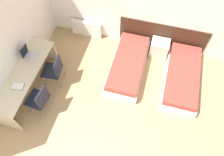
{
  "coord_description": "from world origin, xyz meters",
  "views": [
    {
      "loc": [
        0.73,
        -0.53,
        4.9
      ],
      "look_at": [
        0.0,
        2.12,
        0.55
      ],
      "focal_mm": 35.0,
      "sensor_mm": 36.0,
      "label": 1
    }
  ],
  "objects_px": {
    "bed_near_door": "(182,77)",
    "chair_near_notebook": "(39,99)",
    "chair_near_laptop": "(54,69)",
    "laptop": "(29,54)",
    "bed_near_window": "(128,65)",
    "nightstand": "(159,48)"
  },
  "relations": [
    {
      "from": "bed_near_door",
      "to": "chair_near_notebook",
      "type": "height_order",
      "value": "chair_near_notebook"
    },
    {
      "from": "bed_near_door",
      "to": "chair_near_notebook",
      "type": "bearing_deg",
      "value": -151.87
    },
    {
      "from": "chair_near_laptop",
      "to": "laptop",
      "type": "xyz_separation_m",
      "value": [
        -0.61,
        0.07,
        0.3
      ]
    },
    {
      "from": "bed_near_window",
      "to": "nightstand",
      "type": "distance_m",
      "value": 1.05
    },
    {
      "from": "nightstand",
      "to": "chair_near_laptop",
      "type": "xyz_separation_m",
      "value": [
        -2.4,
        -1.61,
        0.26
      ]
    },
    {
      "from": "bed_near_window",
      "to": "laptop",
      "type": "height_order",
      "value": "laptop"
    },
    {
      "from": "bed_near_door",
      "to": "chair_near_laptop",
      "type": "relative_size",
      "value": 2.17
    },
    {
      "from": "bed_near_window",
      "to": "chair_near_notebook",
      "type": "bearing_deg",
      "value": -135.56
    },
    {
      "from": "chair_near_laptop",
      "to": "nightstand",
      "type": "bearing_deg",
      "value": 27.98
    },
    {
      "from": "nightstand",
      "to": "laptop",
      "type": "bearing_deg",
      "value": -152.97
    },
    {
      "from": "bed_near_window",
      "to": "bed_near_door",
      "type": "distance_m",
      "value": 1.41
    },
    {
      "from": "bed_near_window",
      "to": "chair_near_laptop",
      "type": "distance_m",
      "value": 1.91
    },
    {
      "from": "bed_near_door",
      "to": "chair_near_laptop",
      "type": "bearing_deg",
      "value": -165.14
    },
    {
      "from": "nightstand",
      "to": "chair_near_laptop",
      "type": "height_order",
      "value": "chair_near_laptop"
    },
    {
      "from": "chair_near_notebook",
      "to": "laptop",
      "type": "bearing_deg",
      "value": 129.09
    },
    {
      "from": "laptop",
      "to": "chair_near_notebook",
      "type": "bearing_deg",
      "value": -54.53
    },
    {
      "from": "nightstand",
      "to": "chair_near_laptop",
      "type": "relative_size",
      "value": 0.55
    },
    {
      "from": "bed_near_window",
      "to": "laptop",
      "type": "distance_m",
      "value": 2.49
    },
    {
      "from": "bed_near_door",
      "to": "chair_near_notebook",
      "type": "distance_m",
      "value": 3.54
    },
    {
      "from": "nightstand",
      "to": "chair_near_notebook",
      "type": "height_order",
      "value": "chair_near_notebook"
    },
    {
      "from": "chair_near_notebook",
      "to": "nightstand",
      "type": "bearing_deg",
      "value": 50.87
    },
    {
      "from": "bed_near_window",
      "to": "laptop",
      "type": "bearing_deg",
      "value": -161.88
    }
  ]
}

